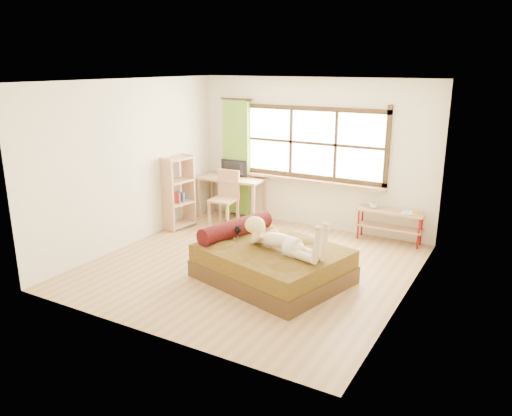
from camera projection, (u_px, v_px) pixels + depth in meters
The scene contains 18 objects.
floor at pixel (251, 266), 7.49m from camera, with size 4.50×4.50×0.00m, color #9E754C.
ceiling at pixel (250, 81), 6.73m from camera, with size 4.50×4.50×0.00m, color white.
wall_back at pixel (313, 154), 8.99m from camera, with size 4.50×4.50×0.00m, color silver.
wall_front at pixel (143, 220), 5.23m from camera, with size 4.50×4.50×0.00m, color silver.
wall_left at pixel (132, 163), 8.17m from camera, with size 4.50×4.50×0.00m, color silver.
wall_right at pixel (411, 198), 6.04m from camera, with size 4.50×4.50×0.00m, color silver.
window at pixel (313, 146), 8.92m from camera, with size 2.80×0.16×1.46m.
curtain at pixel (237, 158), 9.68m from camera, with size 0.55×0.10×2.20m, color #4D8925.
bed at pixel (270, 261), 6.99m from camera, with size 2.22×1.95×0.72m.
woman at pixel (281, 231), 6.71m from camera, with size 1.33×0.38×0.57m, color #D4B188, non-canonical shape.
kitten at pixel (232, 230), 7.29m from camera, with size 0.28×0.11×0.23m, color black, non-canonical shape.
desk at pixel (232, 183), 9.66m from camera, with size 1.32×0.66×0.81m.
monitor at pixel (233, 169), 9.62m from camera, with size 0.57×0.07×0.33m, color black.
chair at pixel (226, 194), 9.35m from camera, with size 0.47×0.47×1.01m.
pipe_shelf at pixel (390, 219), 8.38m from camera, with size 1.10×0.29×0.62m.
cup at pixel (373, 205), 8.48m from camera, with size 0.13×0.13×0.10m, color gray.
book at pixel (403, 212), 8.25m from camera, with size 0.18×0.25×0.02m, color gray.
bookshelf at pixel (178, 192), 9.07m from camera, with size 0.40×0.61×1.32m.
Camera 1 is at (3.49, -6.01, 2.93)m, focal length 35.00 mm.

